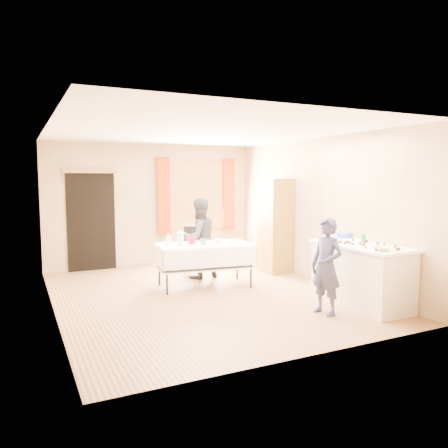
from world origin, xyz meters
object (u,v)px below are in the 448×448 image
counter (361,275)px  girl (326,266)px  cabinet (276,226)px  party_table (205,261)px  chair (193,259)px  woman (199,238)px

counter → girl: 0.79m
cabinet → party_table: (-1.75, -0.48, -0.49)m
counter → chair: size_ratio=1.70×
woman → cabinet: bearing=166.5°
party_table → girl: size_ratio=1.28×
cabinet → girl: 2.79m
party_table → chair: size_ratio=1.86×
chair → woman: woman is taller
party_table → girl: bearing=-60.4°
chair → girl: 3.39m
cabinet → counter: (-0.10, -2.52, -0.48)m
woman → counter: bearing=111.4°
party_table → chair: 1.18m
party_table → girl: 2.35m
cabinet → party_table: 1.88m
chair → woman: size_ratio=0.61×
counter → woman: size_ratio=1.03×
counter → girl: (-0.75, -0.12, 0.22)m
counter → party_table: 2.62m
cabinet → woman: bearing=174.0°
cabinet → chair: 1.77m
cabinet → girl: cabinet is taller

